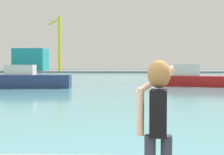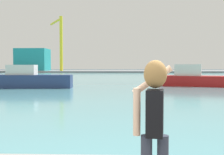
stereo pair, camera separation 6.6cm
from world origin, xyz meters
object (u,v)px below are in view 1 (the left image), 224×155
at_px(warehouse_left, 31,60).
at_px(person_photographer, 158,115).
at_px(boat_moored_2, 194,78).
at_px(boat_moored, 29,79).
at_px(port_crane, 58,37).

bearing_deg(warehouse_left, person_photographer, -71.12).
height_order(boat_moored_2, warehouse_left, warehouse_left).
bearing_deg(warehouse_left, boat_moored, -72.19).
bearing_deg(person_photographer, warehouse_left, 29.09).
distance_m(person_photographer, warehouse_left, 94.90).
bearing_deg(person_photographer, boat_moored, 31.96).
xyz_separation_m(person_photographer, port_crane, (-20.90, 87.55, 10.00)).
height_order(warehouse_left, port_crane, port_crane).
relative_size(person_photographer, boat_moored, 0.22).
distance_m(person_photographer, boat_moored_2, 27.81).
relative_size(boat_moored, warehouse_left, 0.77).
xyz_separation_m(warehouse_left, port_crane, (9.79, -2.22, 7.37)).
distance_m(person_photographer, port_crane, 90.56).
bearing_deg(boat_moored, boat_moored_2, 6.98).
xyz_separation_m(boat_moored_2, warehouse_left, (-38.29, 63.03, 3.40)).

